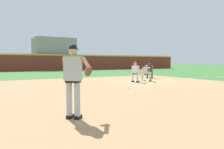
# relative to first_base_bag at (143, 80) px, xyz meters

# --- Properties ---
(ground_plane) EXTENTS (160.00, 160.00, 0.00)m
(ground_plane) POSITION_rel_first_base_bag_xyz_m (0.00, 0.00, -0.04)
(ground_plane) COLOR #3D7533
(infield_dirt_patch) EXTENTS (18.00, 18.00, 0.01)m
(infield_dirt_patch) POSITION_rel_first_base_bag_xyz_m (-4.00, -3.85, -0.04)
(infield_dirt_patch) COLOR tan
(infield_dirt_patch) RESTS_ON ground
(foul_line_stripe) EXTENTS (13.23, 0.10, 0.00)m
(foul_line_stripe) POSITION_rel_first_base_bag_xyz_m (6.62, 0.00, -0.04)
(foul_line_stripe) COLOR white
(foul_line_stripe) RESTS_ON ground
(first_base_bag) EXTENTS (0.38, 0.38, 0.09)m
(first_base_bag) POSITION_rel_first_base_bag_xyz_m (0.00, 0.00, 0.00)
(first_base_bag) COLOR white
(first_base_bag) RESTS_ON ground
(baseball) EXTENTS (0.07, 0.07, 0.07)m
(baseball) POSITION_rel_first_base_bag_xyz_m (-3.37, -3.26, -0.01)
(baseball) COLOR white
(baseball) RESTS_ON ground
(pitcher) EXTENTS (0.85, 0.56, 1.86)m
(pitcher) POSITION_rel_first_base_bag_xyz_m (-7.95, -7.68, 1.01)
(pitcher) COLOR black
(pitcher) RESTS_ON ground
(first_baseman) EXTENTS (0.75, 1.08, 1.34)m
(first_baseman) POSITION_rel_first_base_bag_xyz_m (0.22, -0.18, 0.69)
(first_baseman) COLOR black
(first_baseman) RESTS_ON ground
(baserunner) EXTENTS (0.60, 0.67, 1.46)m
(baserunner) POSITION_rel_first_base_bag_xyz_m (-0.99, -0.45, 0.75)
(baserunner) COLOR black
(baserunner) RESTS_ON ground
(umpire) EXTENTS (0.67, 0.67, 1.46)m
(umpire) POSITION_rel_first_base_bag_xyz_m (2.15, 1.84, 0.75)
(umpire) COLOR black
(umpire) RESTS_ON ground
(outfield_wall) EXTENTS (48.00, 0.54, 2.60)m
(outfield_wall) POSITION_rel_first_base_bag_xyz_m (0.00, 22.00, 1.35)
(outfield_wall) COLOR maroon
(outfield_wall) RESTS_ON ground
(stadium_seating_block) EXTENTS (6.63, 5.05, 5.45)m
(stadium_seating_block) POSITION_rel_first_base_bag_xyz_m (0.00, 25.32, 2.70)
(stadium_seating_block) COLOR gray
(stadium_seating_block) RESTS_ON ground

